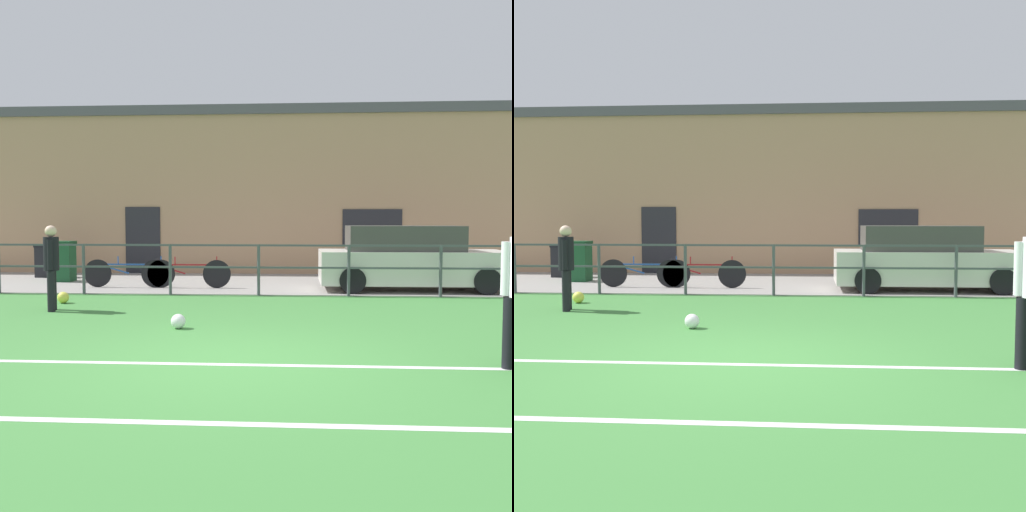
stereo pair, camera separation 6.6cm
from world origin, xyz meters
TOP-DOWN VIEW (x-y plane):
  - ground at (0.00, 0.00)m, footprint 60.00×44.00m
  - field_line_touchline at (0.00, -0.16)m, footprint 36.00×0.11m
  - field_line_hash at (0.00, -2.10)m, footprint 36.00×0.11m
  - pavement_strip at (0.00, 8.50)m, footprint 48.00×5.00m
  - perimeter_fence at (0.00, 6.00)m, footprint 36.07×0.07m
  - clubhouse_facade at (-0.00, 12.20)m, footprint 28.00×2.56m
  - player_goalkeeper at (-3.72, 3.61)m, footprint 0.28×0.42m
  - soccer_ball_match at (-1.02, 2.01)m, footprint 0.23×0.23m
  - soccer_ball_spare at (-3.90, 4.56)m, footprint 0.23×0.23m
  - parked_car_red at (3.55, 7.13)m, footprint 4.39×1.80m
  - bicycle_parked_0 at (-1.87, 7.20)m, footprint 2.23×0.04m
  - bicycle_parked_1 at (-3.30, 7.20)m, footprint 2.30×0.04m
  - trash_bin_0 at (-5.54, 8.48)m, footprint 0.66×0.56m
  - trash_bin_1 at (-6.45, 9.58)m, footprint 0.57×0.48m

SIDE VIEW (x-z plane):
  - ground at x=0.00m, z-range -0.04..0.00m
  - field_line_touchline at x=0.00m, z-range 0.00..0.00m
  - field_line_hash at x=0.00m, z-range 0.00..0.00m
  - pavement_strip at x=0.00m, z-range 0.00..0.02m
  - soccer_ball_match at x=-1.02m, z-range 0.00..0.23m
  - soccer_ball_spare at x=-3.90m, z-range 0.00..0.23m
  - bicycle_parked_0 at x=-1.87m, z-range -0.01..0.77m
  - bicycle_parked_1 at x=-3.30m, z-range -0.01..0.77m
  - trash_bin_1 at x=-6.45m, z-range 0.02..0.98m
  - trash_bin_0 at x=-5.54m, z-range 0.02..1.12m
  - perimeter_fence at x=0.00m, z-range 0.17..1.32m
  - parked_car_red at x=3.55m, z-range -0.02..1.52m
  - player_goalkeeper at x=-3.72m, z-range 0.11..1.70m
  - clubhouse_facade at x=0.00m, z-range 0.01..5.24m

